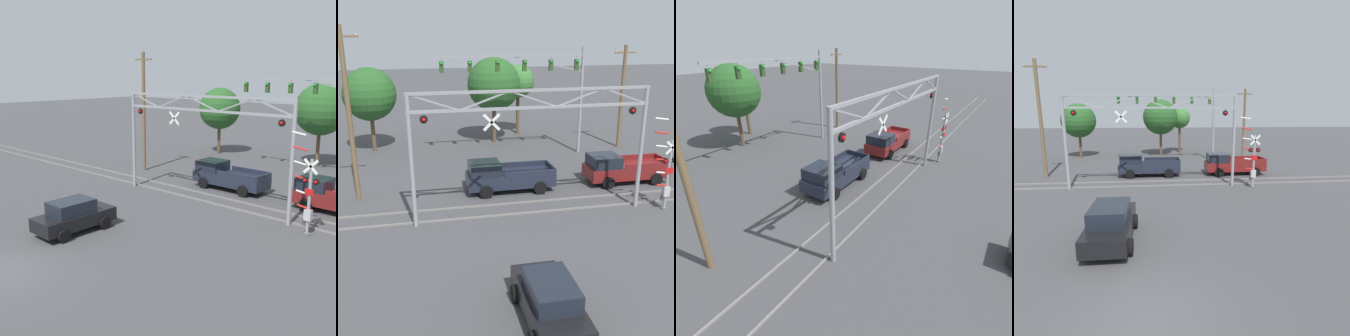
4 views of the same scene
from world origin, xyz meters
The scene contains 12 objects.
ground_plane centered at (0.00, 0.00, 0.00)m, with size 200.00×200.00×0.00m, color #424244.
rail_track_near centered at (0.00, 13.46, 0.05)m, with size 80.00×0.08×0.10m, color gray.
rail_track_far centered at (0.00, 14.89, 0.05)m, with size 80.00×0.08×0.10m, color gray.
crossing_gantry centered at (-0.02, 13.17, 4.74)m, with size 12.38×0.27×6.76m.
crossing_signal_mast centered at (7.37, 12.48, 1.96)m, with size 1.59×0.35×5.23m.
traffic_signal_span centered at (3.71, 24.06, 5.91)m, with size 11.25×0.39×8.23m.
pickup_truck_lead centered at (-0.62, 17.04, 0.94)m, with size 5.33×2.23×1.91m.
pickup_truck_following centered at (7.07, 16.98, 0.94)m, with size 5.29×2.23×1.91m.
sedan_waiting centered at (-1.67, 4.77, 0.86)m, with size 2.02×4.20×1.70m.
utility_pole_left centered at (-9.30, 17.32, 5.03)m, with size 1.80×0.28×9.76m.
background_tree_beyond_span centered at (-9.24, 27.97, 4.59)m, with size 4.17×4.17×6.69m.
background_tree_far_left_verge centered at (0.87, 28.80, 5.00)m, with size 4.51×4.51×7.27m.
Camera 1 is at (15.88, -7.15, 7.99)m, focal length 45.00 mm.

